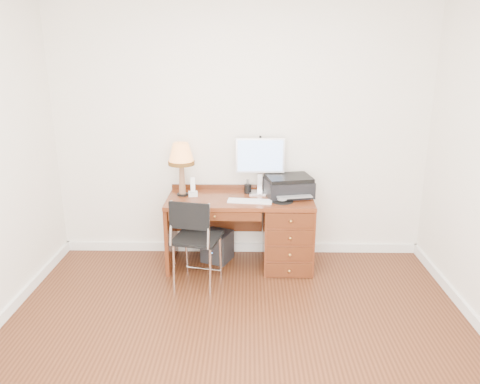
{
  "coord_description": "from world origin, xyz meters",
  "views": [
    {
      "loc": [
        0.09,
        -3.19,
        2.23
      ],
      "look_at": [
        0.0,
        1.2,
        0.88
      ],
      "focal_mm": 35.0,
      "sensor_mm": 36.0,
      "label": 1
    }
  ],
  "objects_px": {
    "monitor": "(260,159)",
    "phone": "(193,190)",
    "equipment_box": "(217,246)",
    "desk": "(271,228)",
    "printer": "(289,186)",
    "chair": "(196,234)",
    "leg_lamp": "(181,157)"
  },
  "relations": [
    {
      "from": "desk",
      "to": "phone",
      "type": "relative_size",
      "value": 7.62
    },
    {
      "from": "printer",
      "to": "monitor",
      "type": "bearing_deg",
      "value": 150.24
    },
    {
      "from": "printer",
      "to": "equipment_box",
      "type": "relative_size",
      "value": 1.65
    },
    {
      "from": "desk",
      "to": "printer",
      "type": "bearing_deg",
      "value": 26.64
    },
    {
      "from": "desk",
      "to": "monitor",
      "type": "relative_size",
      "value": 2.55
    },
    {
      "from": "monitor",
      "to": "chair",
      "type": "height_order",
      "value": "monitor"
    },
    {
      "from": "monitor",
      "to": "printer",
      "type": "height_order",
      "value": "monitor"
    },
    {
      "from": "printer",
      "to": "phone",
      "type": "xyz_separation_m",
      "value": [
        -1.0,
        -0.04,
        -0.04
      ]
    },
    {
      "from": "phone",
      "to": "equipment_box",
      "type": "distance_m",
      "value": 0.69
    },
    {
      "from": "leg_lamp",
      "to": "equipment_box",
      "type": "bearing_deg",
      "value": 3.64
    },
    {
      "from": "printer",
      "to": "phone",
      "type": "distance_m",
      "value": 1.0
    },
    {
      "from": "printer",
      "to": "desk",
      "type": "bearing_deg",
      "value": -164.86
    },
    {
      "from": "desk",
      "to": "printer",
      "type": "relative_size",
      "value": 2.81
    },
    {
      "from": "phone",
      "to": "equipment_box",
      "type": "xyz_separation_m",
      "value": [
        0.24,
        0.04,
        -0.65
      ]
    },
    {
      "from": "printer",
      "to": "chair",
      "type": "distance_m",
      "value": 1.13
    },
    {
      "from": "monitor",
      "to": "equipment_box",
      "type": "xyz_separation_m",
      "value": [
        -0.46,
        -0.09,
        -0.96
      ]
    },
    {
      "from": "leg_lamp",
      "to": "printer",
      "type": "bearing_deg",
      "value": 0.94
    },
    {
      "from": "phone",
      "to": "chair",
      "type": "relative_size",
      "value": 0.22
    },
    {
      "from": "desk",
      "to": "equipment_box",
      "type": "height_order",
      "value": "desk"
    },
    {
      "from": "printer",
      "to": "chair",
      "type": "bearing_deg",
      "value": -158.61
    },
    {
      "from": "desk",
      "to": "phone",
      "type": "bearing_deg",
      "value": 176.02
    },
    {
      "from": "monitor",
      "to": "printer",
      "type": "relative_size",
      "value": 1.1
    },
    {
      "from": "monitor",
      "to": "leg_lamp",
      "type": "relative_size",
      "value": 1.06
    },
    {
      "from": "phone",
      "to": "equipment_box",
      "type": "relative_size",
      "value": 0.61
    },
    {
      "from": "monitor",
      "to": "equipment_box",
      "type": "relative_size",
      "value": 1.81
    },
    {
      "from": "desk",
      "to": "leg_lamp",
      "type": "relative_size",
      "value": 2.7
    },
    {
      "from": "desk",
      "to": "chair",
      "type": "height_order",
      "value": "chair"
    },
    {
      "from": "monitor",
      "to": "phone",
      "type": "xyz_separation_m",
      "value": [
        -0.7,
        -0.13,
        -0.31
      ]
    },
    {
      "from": "monitor",
      "to": "printer",
      "type": "bearing_deg",
      "value": -20.7
    },
    {
      "from": "chair",
      "to": "equipment_box",
      "type": "xyz_separation_m",
      "value": [
        0.16,
        0.59,
        -0.38
      ]
    },
    {
      "from": "printer",
      "to": "chair",
      "type": "relative_size",
      "value": 0.59
    },
    {
      "from": "desk",
      "to": "equipment_box",
      "type": "distance_m",
      "value": 0.63
    }
  ]
}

